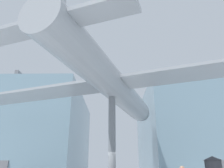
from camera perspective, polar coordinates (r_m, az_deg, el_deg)
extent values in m
cube|color=#7593A3|center=(29.12, -19.47, -13.32)|extent=(11.50, 15.97, 10.27)
cube|color=slate|center=(30.28, -18.21, -3.13)|extent=(0.36, 15.17, 0.60)
cube|color=#7593A3|center=(29.04, 20.11, -13.22)|extent=(11.50, 15.97, 10.27)
cube|color=slate|center=(30.20, 18.81, -3.01)|extent=(0.36, 15.17, 0.60)
cylinder|color=slate|center=(13.08, 0.00, -15.66)|extent=(0.43, 0.43, 5.79)
cylinder|color=#93999E|center=(13.99, 0.00, 0.00)|extent=(6.68, 14.42, 1.80)
cube|color=#93999E|center=(13.99, 0.00, 0.00)|extent=(20.41, 9.18, 0.18)
cube|color=#93999E|center=(9.02, -15.00, 15.12)|extent=(6.63, 3.21, 0.18)
cone|color=#93999E|center=(21.14, 7.46, -7.31)|extent=(1.75, 1.39, 1.53)
sphere|color=black|center=(21.74, 7.85, -7.69)|extent=(0.44, 0.44, 0.44)
cone|color=#2D2D33|center=(14.33, 24.70, -17.19)|extent=(1.04, 1.04, 0.23)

